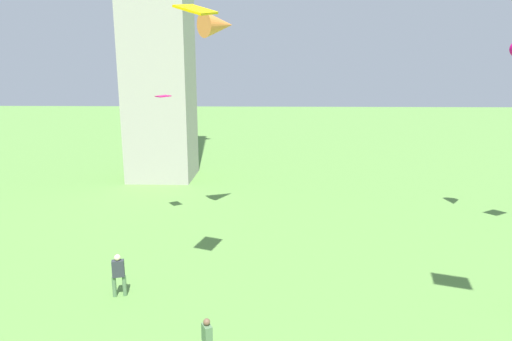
{
  "coord_description": "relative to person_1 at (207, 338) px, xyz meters",
  "views": [
    {
      "loc": [
        0.07,
        3.39,
        9.1
      ],
      "look_at": [
        -0.57,
        21.52,
        5.01
      ],
      "focal_mm": 31.06,
      "sensor_mm": 36.0,
      "label": 1
    }
  ],
  "objects": [
    {
      "name": "kite_flying_4",
      "position": [
        -1.01,
        13.19,
        10.7
      ],
      "size": [
        2.42,
        2.38,
        1.49
      ],
      "rotation": [
        0.0,
        0.0,
        2.31
      ],
      "color": "orange"
    },
    {
      "name": "person_3",
      "position": [
        -4.24,
        4.17,
        0.15
      ],
      "size": [
        0.56,
        0.38,
        1.84
      ],
      "rotation": [
        0.0,
        0.0,
        0.25
      ],
      "color": "#51754C",
      "rests_on": "ground_plane"
    },
    {
      "name": "kite_flying_3",
      "position": [
        -0.71,
        3.97,
        10.32
      ],
      "size": [
        1.44,
        1.73,
        0.61
      ],
      "rotation": [
        0.0,
        0.0,
        4.44
      ],
      "color": "#F2BB06"
    },
    {
      "name": "person_1",
      "position": [
        0.0,
        0.0,
        0.0
      ],
      "size": [
        0.4,
        0.47,
        1.57
      ],
      "rotation": [
        0.0,
        0.0,
        2.06
      ],
      "color": "red",
      "rests_on": "ground_plane"
    },
    {
      "name": "kite_flying_5",
      "position": [
        -4.27,
        13.12,
        6.8
      ],
      "size": [
        1.08,
        1.16,
        0.1
      ],
      "rotation": [
        0.0,
        0.0,
        2.17
      ],
      "color": "#C40D62"
    }
  ]
}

